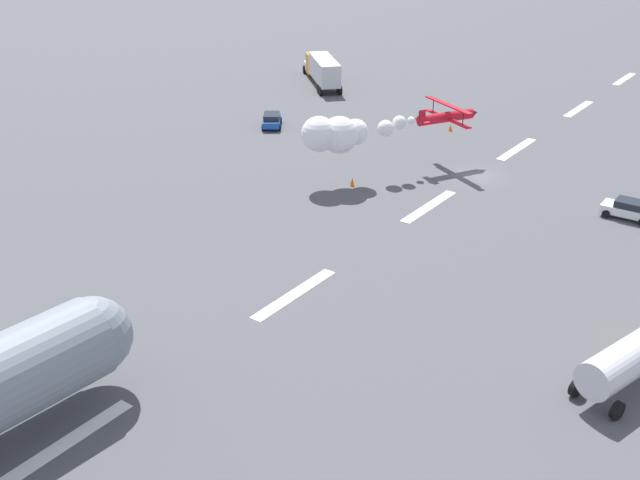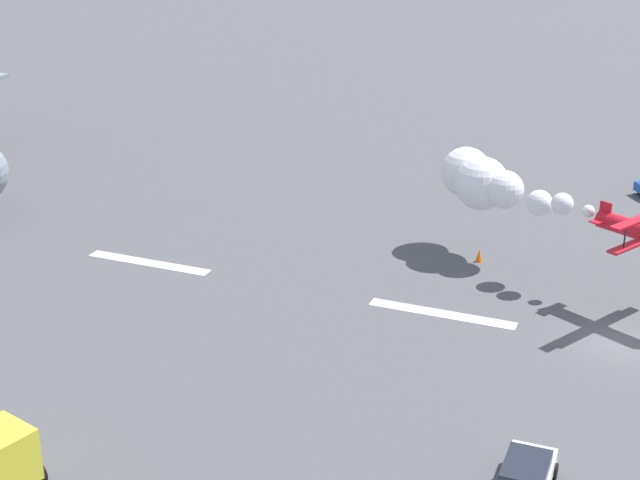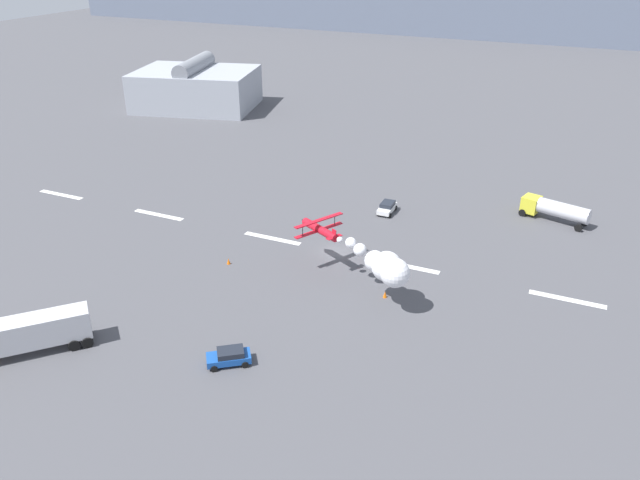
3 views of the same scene
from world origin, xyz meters
name	(u,v)px [view 2 (image 2 of 3)]	position (x,y,z in m)	size (l,w,h in m)	color
ground_plane	(617,344)	(0.00, 0.00, 0.00)	(440.00, 440.00, 0.00)	#4C4C51
runway_stripe_5	(442,314)	(9.08, 0.00, 0.01)	(8.00, 0.90, 0.01)	white
runway_stripe_6	(149,263)	(27.23, 0.00, 0.01)	(8.00, 0.90, 0.01)	white
stunt_biplane_red	(495,185)	(8.48, -8.65, 4.63)	(16.10, 11.05, 3.33)	red
airport_staff_sedan	(526,476)	(1.86, 14.00, 0.81)	(2.08, 4.04, 1.52)	white
traffic_cone_far	(479,256)	(8.98, -7.74, 0.38)	(0.44, 0.44, 0.75)	orange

